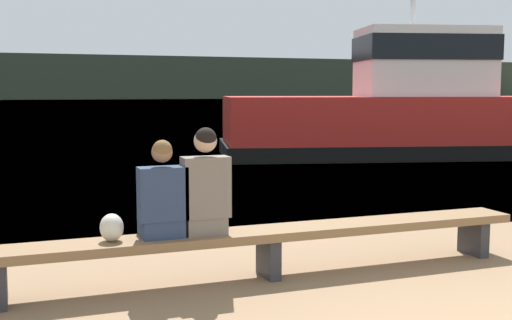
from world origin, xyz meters
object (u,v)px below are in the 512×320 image
(bench_main, at_px, (268,238))
(person_left, at_px, (162,197))
(shopping_bag, at_px, (112,228))
(person_right, at_px, (205,188))
(tugboat_red, at_px, (409,116))

(bench_main, bearing_deg, person_left, 179.79)
(shopping_bag, bearing_deg, person_left, -1.71)
(bench_main, bearing_deg, shopping_bag, 179.33)
(person_right, bearing_deg, tugboat_red, 48.07)
(person_left, relative_size, shopping_bag, 3.61)
(person_left, bearing_deg, bench_main, -0.21)
(shopping_bag, distance_m, tugboat_red, 13.83)
(tugboat_red, bearing_deg, bench_main, 154.47)
(person_right, bearing_deg, bench_main, -0.02)
(person_left, xyz_separation_m, tugboat_red, (9.25, 9.84, 0.27))
(person_right, distance_m, shopping_bag, 0.94)
(bench_main, height_order, person_left, person_left)
(person_left, distance_m, shopping_bag, 0.54)
(tugboat_red, bearing_deg, person_right, 152.30)
(bench_main, xyz_separation_m, person_left, (-1.07, 0.00, 0.48))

